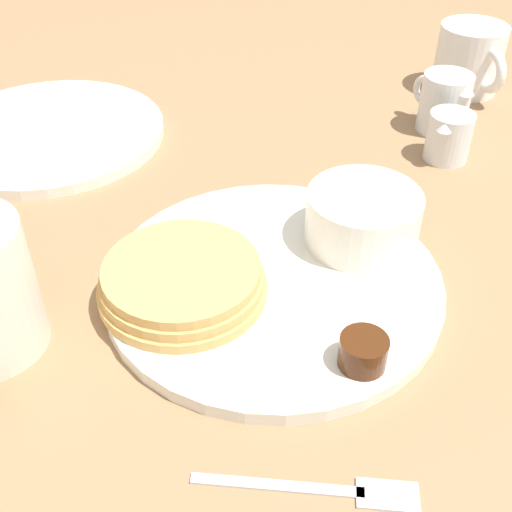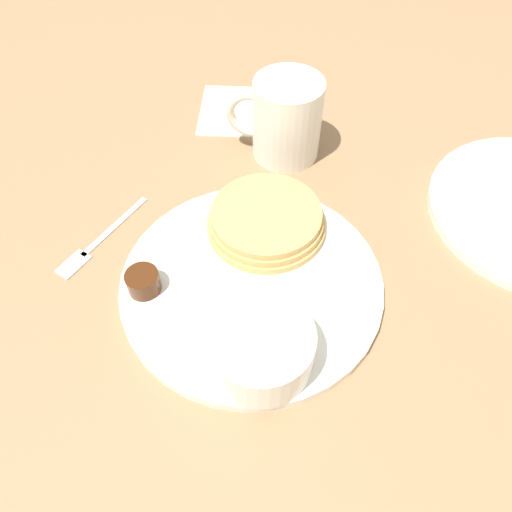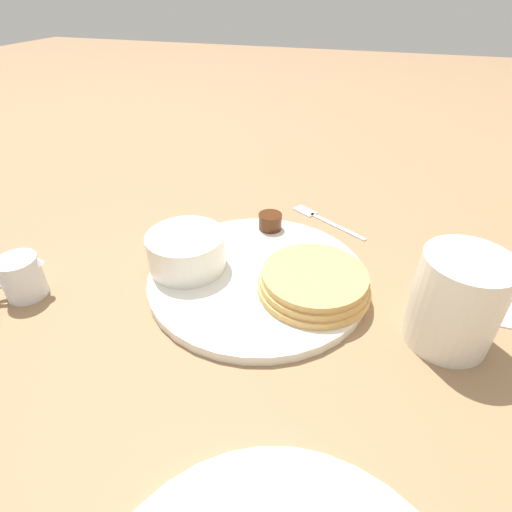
{
  "view_description": "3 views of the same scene",
  "coord_description": "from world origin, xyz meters",
  "px_view_note": "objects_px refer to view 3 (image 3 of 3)",
  "views": [
    {
      "loc": [
        -0.18,
        -0.35,
        0.36
      ],
      "look_at": [
        -0.01,
        0.0,
        0.04
      ],
      "focal_mm": 45.0,
      "sensor_mm": 36.0,
      "label": 1
    },
    {
      "loc": [
        0.3,
        0.02,
        0.44
      ],
      "look_at": [
        -0.01,
        0.0,
        0.04
      ],
      "focal_mm": 35.0,
      "sensor_mm": 36.0,
      "label": 2
    },
    {
      "loc": [
        -0.12,
        0.38,
        0.32
      ],
      "look_at": [
        0.01,
        -0.02,
        0.02
      ],
      "focal_mm": 28.0,
      "sensor_mm": 36.0,
      "label": 3
    }
  ],
  "objects_px": {
    "creamer_pitcher_near": "(21,277)",
    "fork": "(320,218)",
    "plate": "(258,277)",
    "coffee_mug": "(456,299)",
    "bowl": "(186,249)"
  },
  "relations": [
    {
      "from": "bowl",
      "to": "coffee_mug",
      "type": "xyz_separation_m",
      "value": [
        -0.31,
        0.02,
        0.01
      ]
    },
    {
      "from": "plate",
      "to": "bowl",
      "type": "distance_m",
      "value": 0.1
    },
    {
      "from": "plate",
      "to": "bowl",
      "type": "relative_size",
      "value": 2.82
    },
    {
      "from": "fork",
      "to": "coffee_mug",
      "type": "bearing_deg",
      "value": 129.01
    },
    {
      "from": "creamer_pitcher_near",
      "to": "fork",
      "type": "distance_m",
      "value": 0.43
    },
    {
      "from": "coffee_mug",
      "to": "creamer_pitcher_near",
      "type": "xyz_separation_m",
      "value": [
        0.48,
        0.08,
        -0.03
      ]
    },
    {
      "from": "creamer_pitcher_near",
      "to": "fork",
      "type": "bearing_deg",
      "value": -136.55
    },
    {
      "from": "plate",
      "to": "coffee_mug",
      "type": "height_order",
      "value": "coffee_mug"
    },
    {
      "from": "bowl",
      "to": "fork",
      "type": "height_order",
      "value": "bowl"
    },
    {
      "from": "bowl",
      "to": "coffee_mug",
      "type": "height_order",
      "value": "coffee_mug"
    },
    {
      "from": "plate",
      "to": "coffee_mug",
      "type": "bearing_deg",
      "value": 172.03
    },
    {
      "from": "coffee_mug",
      "to": "creamer_pitcher_near",
      "type": "bearing_deg",
      "value": 9.51
    },
    {
      "from": "creamer_pitcher_near",
      "to": "bowl",
      "type": "bearing_deg",
      "value": -149.91
    },
    {
      "from": "bowl",
      "to": "fork",
      "type": "distance_m",
      "value": 0.24
    },
    {
      "from": "bowl",
      "to": "creamer_pitcher_near",
      "type": "distance_m",
      "value": 0.2
    }
  ]
}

